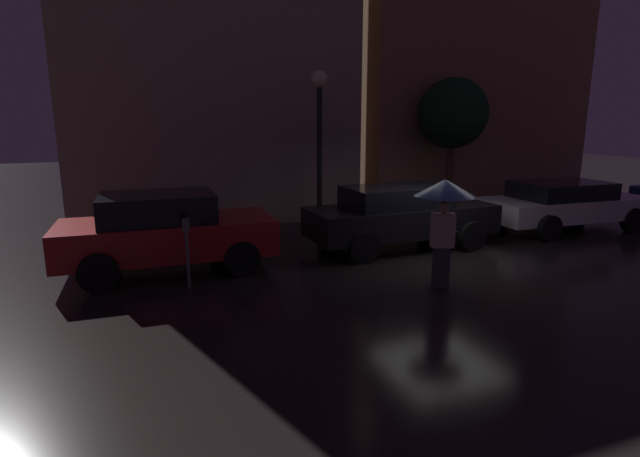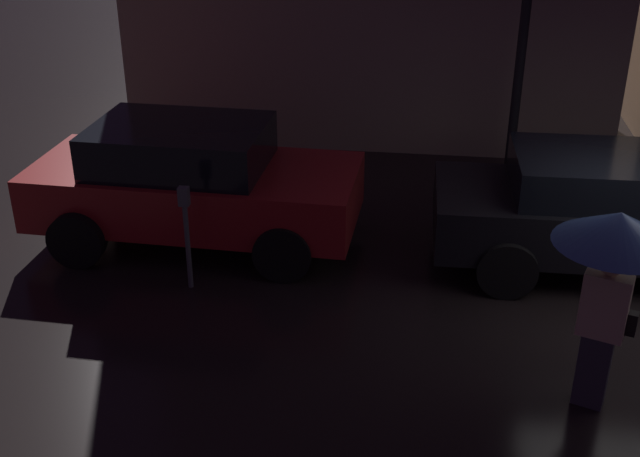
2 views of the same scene
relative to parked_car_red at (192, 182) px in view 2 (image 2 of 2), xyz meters
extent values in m
cube|color=maroon|center=(0.04, 0.00, -0.13)|extent=(4.20, 1.91, 0.69)
cube|color=black|center=(-0.12, 0.00, 0.49)|extent=(2.21, 1.63, 0.54)
cylinder|color=black|center=(1.33, 0.88, -0.48)|extent=(0.71, 0.22, 0.71)
cylinder|color=black|center=(1.33, -0.88, -0.48)|extent=(0.71, 0.22, 0.71)
cylinder|color=black|center=(-1.24, 0.88, -0.48)|extent=(0.71, 0.22, 0.71)
cylinder|color=black|center=(-1.24, -0.88, -0.48)|extent=(0.71, 0.22, 0.71)
cube|color=black|center=(5.33, -0.08, -0.15)|extent=(4.49, 1.74, 0.66)
cube|color=black|center=(5.15, -0.08, 0.41)|extent=(2.35, 1.50, 0.47)
cylinder|color=black|center=(3.94, 0.75, -0.48)|extent=(0.70, 0.22, 0.70)
cylinder|color=black|center=(3.94, -0.91, -0.48)|extent=(0.70, 0.22, 0.70)
cube|color=#383842|center=(4.59, -2.79, -0.46)|extent=(0.33, 0.27, 0.75)
cube|color=#D1B293|center=(4.59, -2.79, 0.23)|extent=(0.45, 0.32, 0.63)
sphere|color=tan|center=(4.59, -2.79, 0.65)|extent=(0.20, 0.20, 0.20)
cylinder|color=black|center=(4.59, -2.79, 0.48)|extent=(0.02, 0.02, 0.74)
cone|color=navy|center=(4.59, -2.79, 1.00)|extent=(1.09, 1.09, 0.30)
cube|color=black|center=(4.81, -2.79, 0.08)|extent=(0.18, 0.15, 0.22)
cylinder|color=#4C5154|center=(0.27, -1.20, -0.30)|extent=(0.06, 0.06, 1.06)
cube|color=#4C5154|center=(0.27, -1.20, 0.34)|extent=(0.12, 0.10, 0.22)
cylinder|color=black|center=(4.21, 2.41, 1.07)|extent=(0.14, 0.14, 3.80)
camera|label=1|loc=(-0.60, -10.15, 2.22)|focal=28.00mm
camera|label=2|loc=(2.90, -9.16, 3.99)|focal=45.00mm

